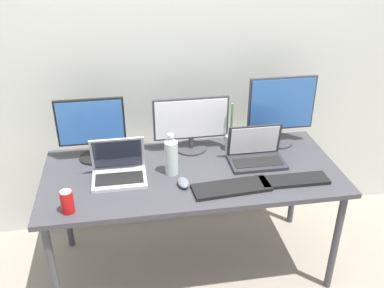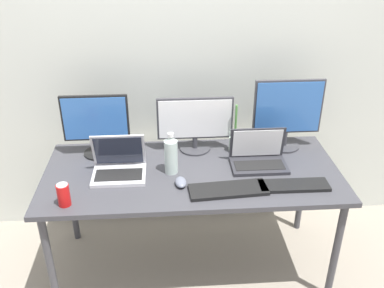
{
  "view_description": "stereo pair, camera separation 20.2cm",
  "coord_description": "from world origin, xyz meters",
  "px_view_note": "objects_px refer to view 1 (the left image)",
  "views": [
    {
      "loc": [
        -0.35,
        -2.14,
        2.08
      ],
      "look_at": [
        0.0,
        0.0,
        0.92
      ],
      "focal_mm": 40.0,
      "sensor_mm": 36.0,
      "label": 1
    },
    {
      "loc": [
        -0.15,
        -2.16,
        2.08
      ],
      "look_at": [
        0.0,
        0.0,
        0.92
      ],
      "focal_mm": 40.0,
      "sensor_mm": 36.0,
      "label": 2
    }
  ],
  "objects_px": {
    "soda_can_near_keyboard": "(67,202)",
    "mouse_by_keyboard": "(183,183)",
    "bamboo_vase": "(231,141)",
    "monitor_center": "(191,123)",
    "laptop_secondary": "(256,154)",
    "work_desk": "(192,179)",
    "water_bottle": "(171,156)",
    "monitor_left": "(91,127)",
    "keyboard_main": "(231,188)",
    "monitor_right": "(281,108)",
    "keyboard_aux": "(294,180)",
    "laptop_silver": "(119,169)"
  },
  "relations": [
    {
      "from": "mouse_by_keyboard",
      "to": "bamboo_vase",
      "type": "bearing_deg",
      "value": 41.08
    },
    {
      "from": "work_desk",
      "to": "keyboard_aux",
      "type": "xyz_separation_m",
      "value": [
        0.56,
        -0.21,
        0.07
      ]
    },
    {
      "from": "laptop_secondary",
      "to": "soda_can_near_keyboard",
      "type": "distance_m",
      "value": 1.14
    },
    {
      "from": "soda_can_near_keyboard",
      "to": "keyboard_aux",
      "type": "bearing_deg",
      "value": 3.63
    },
    {
      "from": "keyboard_main",
      "to": "monitor_left",
      "type": "bearing_deg",
      "value": 143.78
    },
    {
      "from": "monitor_right",
      "to": "mouse_by_keyboard",
      "type": "bearing_deg",
      "value": -149.75
    },
    {
      "from": "monitor_center",
      "to": "monitor_left",
      "type": "bearing_deg",
      "value": -178.31
    },
    {
      "from": "monitor_left",
      "to": "soda_can_near_keyboard",
      "type": "bearing_deg",
      "value": -101.92
    },
    {
      "from": "monitor_right",
      "to": "laptop_secondary",
      "type": "xyz_separation_m",
      "value": [
        -0.22,
        -0.21,
        -0.2
      ]
    },
    {
      "from": "monitor_center",
      "to": "keyboard_aux",
      "type": "relative_size",
      "value": 1.22
    },
    {
      "from": "keyboard_main",
      "to": "keyboard_aux",
      "type": "distance_m",
      "value": 0.37
    },
    {
      "from": "monitor_center",
      "to": "monitor_right",
      "type": "distance_m",
      "value": 0.59
    },
    {
      "from": "monitor_center",
      "to": "water_bottle",
      "type": "xyz_separation_m",
      "value": [
        -0.16,
        -0.27,
        -0.07
      ]
    },
    {
      "from": "soda_can_near_keyboard",
      "to": "bamboo_vase",
      "type": "distance_m",
      "value": 1.1
    },
    {
      "from": "work_desk",
      "to": "laptop_secondary",
      "type": "xyz_separation_m",
      "value": [
        0.4,
        0.04,
        0.11
      ]
    },
    {
      "from": "keyboard_aux",
      "to": "water_bottle",
      "type": "height_order",
      "value": "water_bottle"
    },
    {
      "from": "monitor_left",
      "to": "water_bottle",
      "type": "relative_size",
      "value": 1.59
    },
    {
      "from": "work_desk",
      "to": "water_bottle",
      "type": "distance_m",
      "value": 0.21
    },
    {
      "from": "laptop_silver",
      "to": "keyboard_main",
      "type": "distance_m",
      "value": 0.65
    },
    {
      "from": "laptop_silver",
      "to": "bamboo_vase",
      "type": "distance_m",
      "value": 0.75
    },
    {
      "from": "monitor_center",
      "to": "bamboo_vase",
      "type": "distance_m",
      "value": 0.28
    },
    {
      "from": "keyboard_main",
      "to": "water_bottle",
      "type": "bearing_deg",
      "value": 139.72
    },
    {
      "from": "keyboard_aux",
      "to": "water_bottle",
      "type": "distance_m",
      "value": 0.72
    },
    {
      "from": "monitor_right",
      "to": "mouse_by_keyboard",
      "type": "distance_m",
      "value": 0.84
    },
    {
      "from": "mouse_by_keyboard",
      "to": "water_bottle",
      "type": "xyz_separation_m",
      "value": [
        -0.05,
        0.14,
        0.1
      ]
    },
    {
      "from": "monitor_center",
      "to": "water_bottle",
      "type": "relative_size",
      "value": 1.87
    },
    {
      "from": "monitor_center",
      "to": "soda_can_near_keyboard",
      "type": "xyz_separation_m",
      "value": [
        -0.73,
        -0.55,
        -0.13
      ]
    },
    {
      "from": "monitor_center",
      "to": "bamboo_vase",
      "type": "xyz_separation_m",
      "value": [
        0.25,
        -0.05,
        -0.13
      ]
    },
    {
      "from": "monitor_left",
      "to": "monitor_center",
      "type": "height_order",
      "value": "monitor_left"
    },
    {
      "from": "monitor_center",
      "to": "laptop_secondary",
      "type": "height_order",
      "value": "monitor_center"
    },
    {
      "from": "work_desk",
      "to": "keyboard_main",
      "type": "height_order",
      "value": "keyboard_main"
    },
    {
      "from": "laptop_silver",
      "to": "monitor_left",
      "type": "bearing_deg",
      "value": 120.8
    },
    {
      "from": "mouse_by_keyboard",
      "to": "soda_can_near_keyboard",
      "type": "xyz_separation_m",
      "value": [
        -0.61,
        -0.14,
        0.04
      ]
    },
    {
      "from": "soda_can_near_keyboard",
      "to": "bamboo_vase",
      "type": "xyz_separation_m",
      "value": [
        0.98,
        0.51,
        0.0
      ]
    },
    {
      "from": "mouse_by_keyboard",
      "to": "monitor_center",
      "type": "bearing_deg",
      "value": 70.65
    },
    {
      "from": "work_desk",
      "to": "monitor_left",
      "type": "xyz_separation_m",
      "value": [
        -0.58,
        0.25,
        0.27
      ]
    },
    {
      "from": "monitor_left",
      "to": "laptop_secondary",
      "type": "xyz_separation_m",
      "value": [
        0.98,
        -0.2,
        -0.16
      ]
    },
    {
      "from": "keyboard_aux",
      "to": "work_desk",
      "type": "bearing_deg",
      "value": 159.66
    },
    {
      "from": "water_bottle",
      "to": "soda_can_near_keyboard",
      "type": "bearing_deg",
      "value": -153.2
    },
    {
      "from": "keyboard_main",
      "to": "mouse_by_keyboard",
      "type": "height_order",
      "value": "mouse_by_keyboard"
    },
    {
      "from": "monitor_left",
      "to": "keyboard_aux",
      "type": "bearing_deg",
      "value": -22.04
    },
    {
      "from": "keyboard_aux",
      "to": "water_bottle",
      "type": "bearing_deg",
      "value": 163.61
    },
    {
      "from": "monitor_left",
      "to": "laptop_secondary",
      "type": "height_order",
      "value": "monitor_left"
    },
    {
      "from": "monitor_right",
      "to": "mouse_by_keyboard",
      "type": "height_order",
      "value": "monitor_right"
    },
    {
      "from": "work_desk",
      "to": "bamboo_vase",
      "type": "relative_size",
      "value": 5.45
    },
    {
      "from": "soda_can_near_keyboard",
      "to": "mouse_by_keyboard",
      "type": "bearing_deg",
      "value": 13.1
    },
    {
      "from": "bamboo_vase",
      "to": "monitor_center",
      "type": "bearing_deg",
      "value": 169.72
    },
    {
      "from": "monitor_left",
      "to": "water_bottle",
      "type": "distance_m",
      "value": 0.53
    },
    {
      "from": "monitor_right",
      "to": "mouse_by_keyboard",
      "type": "relative_size",
      "value": 4.32
    },
    {
      "from": "monitor_center",
      "to": "water_bottle",
      "type": "height_order",
      "value": "monitor_center"
    }
  ]
}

